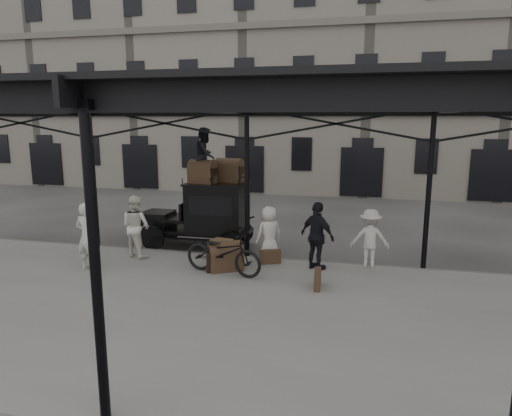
# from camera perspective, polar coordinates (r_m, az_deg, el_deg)

# --- Properties ---
(ground) EXTENTS (120.00, 120.00, 0.00)m
(ground) POSITION_cam_1_polar(r_m,az_deg,el_deg) (11.97, -3.50, -9.39)
(ground) COLOR #383533
(ground) RESTS_ON ground
(platform) EXTENTS (28.00, 8.00, 0.15)m
(platform) POSITION_cam_1_polar(r_m,az_deg,el_deg) (10.19, -6.81, -12.79)
(platform) COLOR slate
(platform) RESTS_ON ground
(canopy) EXTENTS (22.50, 9.00, 4.74)m
(canopy) POSITION_cam_1_polar(r_m,az_deg,el_deg) (9.59, -6.86, 13.48)
(canopy) COLOR black
(canopy) RESTS_ON ground
(building_frontage) EXTENTS (64.00, 8.00, 14.00)m
(building_frontage) POSITION_cam_1_polar(r_m,az_deg,el_deg) (29.05, 7.01, 16.59)
(building_frontage) COLOR slate
(building_frontage) RESTS_ON ground
(taxi) EXTENTS (3.65, 1.55, 2.18)m
(taxi) POSITION_cam_1_polar(r_m,az_deg,el_deg) (14.95, -5.96, -0.46)
(taxi) COLOR black
(taxi) RESTS_ON ground
(porter_left) EXTENTS (0.69, 0.47, 1.85)m
(porter_left) POSITION_cam_1_polar(r_m,az_deg,el_deg) (13.10, -20.32, -3.33)
(porter_left) COLOR beige
(porter_left) RESTS_ON platform
(porter_midleft) EXTENTS (1.08, 0.96, 1.84)m
(porter_midleft) POSITION_cam_1_polar(r_m,az_deg,el_deg) (13.93, -14.76, -2.20)
(porter_midleft) COLOR silver
(porter_midleft) RESTS_ON platform
(porter_centre) EXTENTS (0.91, 0.87, 1.58)m
(porter_centre) POSITION_cam_1_polar(r_m,az_deg,el_deg) (13.18, 1.65, -3.16)
(porter_centre) COLOR beige
(porter_centre) RESTS_ON platform
(porter_official) EXTENTS (1.16, 0.99, 1.86)m
(porter_official) POSITION_cam_1_polar(r_m,az_deg,el_deg) (12.40, 7.67, -3.50)
(porter_official) COLOR black
(porter_official) RESTS_ON platform
(porter_right) EXTENTS (1.06, 0.63, 1.62)m
(porter_right) POSITION_cam_1_polar(r_m,az_deg,el_deg) (12.94, 14.05, -3.67)
(porter_right) COLOR beige
(porter_right) RESTS_ON platform
(bicycle) EXTENTS (2.33, 1.23, 1.16)m
(bicycle) POSITION_cam_1_polar(r_m,az_deg,el_deg) (12.06, -4.12, -5.57)
(bicycle) COLOR black
(bicycle) RESTS_ON platform
(porter_roof) EXTENTS (0.68, 0.86, 1.74)m
(porter_roof) POSITION_cam_1_polar(r_m,az_deg,el_deg) (14.61, -6.34, 6.59)
(porter_roof) COLOR black
(porter_roof) RESTS_ON taxi
(steamer_trunk_roof_near) EXTENTS (0.92, 0.66, 0.62)m
(steamer_trunk_roof_near) POSITION_cam_1_polar(r_m,az_deg,el_deg) (14.55, -6.68, 4.33)
(steamer_trunk_roof_near) COLOR #3F2E1D
(steamer_trunk_roof_near) RESTS_ON taxi
(steamer_trunk_roof_far) EXTENTS (0.95, 0.68, 0.64)m
(steamer_trunk_roof_far) POSITION_cam_1_polar(r_m,az_deg,el_deg) (14.74, -3.33, 4.51)
(steamer_trunk_roof_far) COLOR #3F2E1D
(steamer_trunk_roof_far) RESTS_ON taxi
(steamer_trunk_platform) EXTENTS (1.06, 0.93, 0.66)m
(steamer_trunk_platform) POSITION_cam_1_polar(r_m,az_deg,el_deg) (12.45, -3.84, -6.24)
(steamer_trunk_platform) COLOR #3F2E1D
(steamer_trunk_platform) RESTS_ON platform
(wicker_hamper) EXTENTS (0.69, 0.58, 0.50)m
(wicker_hamper) POSITION_cam_1_polar(r_m,az_deg,el_deg) (13.69, -4.33, -4.98)
(wicker_hamper) COLOR olive
(wicker_hamper) RESTS_ON platform
(suitcase_upright) EXTENTS (0.19, 0.61, 0.45)m
(suitcase_upright) POSITION_cam_1_polar(r_m,az_deg,el_deg) (11.25, 7.70, -8.80)
(suitcase_upright) COLOR #3F2E1D
(suitcase_upright) RESTS_ON platform
(suitcase_flat) EXTENTS (0.61, 0.37, 0.40)m
(suitcase_flat) POSITION_cam_1_polar(r_m,az_deg,el_deg) (12.96, 1.79, -6.12)
(suitcase_flat) COLOR #3F2E1D
(suitcase_flat) RESTS_ON platform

